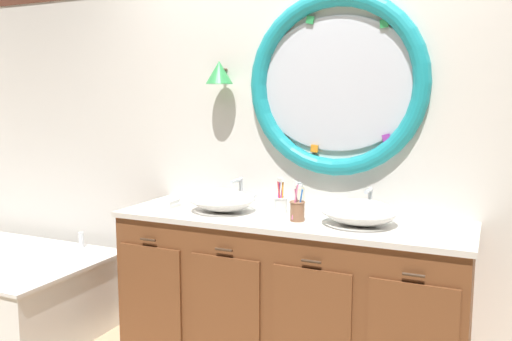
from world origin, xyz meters
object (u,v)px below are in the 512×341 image
sink_basin_left (222,200)px  sink_basin_right (359,212)px  toothbrush_holder_left (281,203)px  soap_dispenser (300,198)px  folded_hand_towel (166,203)px  toothbrush_holder_right (297,210)px

sink_basin_left → sink_basin_right: size_ratio=0.97×
toothbrush_holder_left → soap_dispenser: toothbrush_holder_left is taller
sink_basin_left → folded_hand_towel: 0.38m
toothbrush_holder_right → soap_dispenser: (-0.08, 0.25, 0.02)m
soap_dispenser → toothbrush_holder_left: bearing=-129.3°
sink_basin_right → toothbrush_holder_left: size_ratio=1.90×
sink_basin_left → sink_basin_right: bearing=0.0°
sink_basin_right → sink_basin_left: bearing=180.0°
sink_basin_right → folded_hand_towel: 1.19m
sink_basin_left → toothbrush_holder_right: 0.49m
toothbrush_holder_left → soap_dispenser: (0.08, 0.10, 0.02)m
sink_basin_left → toothbrush_holder_left: size_ratio=1.83×
sink_basin_left → sink_basin_right: (0.81, 0.00, 0.00)m
soap_dispenser → folded_hand_towel: soap_dispenser is taller
sink_basin_left → soap_dispenser: bearing=26.0°
sink_basin_left → toothbrush_holder_right: size_ratio=1.71×
toothbrush_holder_left → soap_dispenser: 0.13m
toothbrush_holder_right → soap_dispenser: bearing=107.0°
toothbrush_holder_right → soap_dispenser: size_ratio=1.28×
sink_basin_left → soap_dispenser: size_ratio=2.20×
sink_basin_right → soap_dispenser: (-0.40, 0.20, 0.01)m
toothbrush_holder_left → soap_dispenser: bearing=50.7°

